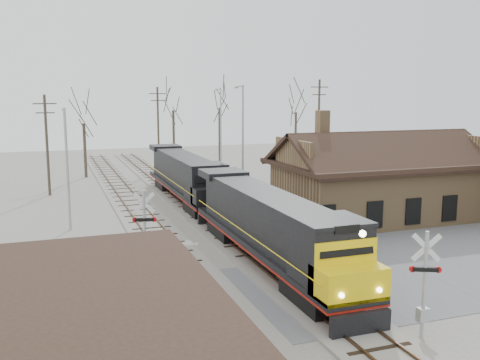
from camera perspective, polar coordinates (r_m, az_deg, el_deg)
The scene contains 19 objects.
ground at distance 25.28m, azimuth 6.87°, elevation -11.91°, with size 140.00×140.00×0.00m, color #9C978D.
road at distance 25.28m, azimuth 6.87°, elevation -11.88°, with size 60.00×9.00×0.03m, color #5C5C61.
track_main at distance 38.67m, azimuth -3.07°, elevation -4.31°, with size 3.40×90.00×0.24m.
track_siding at distance 37.68m, azimuth -9.66°, elevation -4.78°, with size 3.40×90.00×0.24m.
depot at distance 40.62m, azimuth 14.60°, elevation -0.57°, with size 15.20×9.31×7.90m.
locomotive_lead at distance 27.99m, azimuth 3.42°, elevation -5.18°, with size 2.74×18.36×4.07m.
locomotive_trailing at distance 45.40m, azimuth -5.79°, elevation 0.34°, with size 2.74×18.36×3.85m.
crossbuck_near at distance 21.29m, azimuth 19.05°, elevation -10.92°, with size 1.11×0.56×4.13m.
crossbuck_far at distance 27.74m, azimuth -10.12°, elevation -5.75°, with size 1.19×0.41×4.27m.
streetlight_a at distance 37.32m, azimuth -17.98°, elevation 1.88°, with size 0.25×2.04×8.19m.
streetlight_b at distance 44.82m, azimuth 0.24°, elevation 4.53°, with size 0.25×2.04×9.79m.
streetlight_c at distance 58.57m, azimuth -2.10°, elevation 5.56°, with size 0.25×2.04×9.69m.
utility_pole_a at distance 50.68m, azimuth -19.90°, elevation 3.71°, with size 2.00×0.24×9.02m.
utility_pole_b at distance 64.63m, azimuth -8.72°, elevation 5.61°, with size 2.00×0.24×9.91m.
utility_pole_c at distance 57.97m, azimuth 8.38°, elevation 5.57°, with size 2.00×0.24×10.59m.
tree_b at distance 60.59m, azimuth -16.37°, elevation 6.72°, with size 3.94×3.94×9.66m.
tree_c at distance 69.57m, azimuth -7.16°, elevation 8.33°, with size 4.66×4.66×11.43m.
tree_d at distance 66.70m, azimuth -2.21°, elevation 8.77°, with size 4.94×4.94×12.09m.
tree_e at distance 68.42m, azimuth 6.01°, elevation 8.12°, with size 4.52×4.52×11.07m.
Camera 1 is at (-10.63, -21.07, 9.06)m, focal length 40.00 mm.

